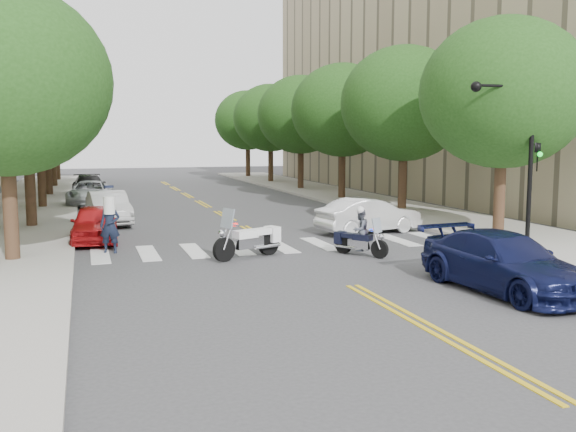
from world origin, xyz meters
name	(u,v)px	position (x,y,z in m)	size (l,w,h in m)	color
ground	(352,286)	(0.00, 0.00, 0.00)	(140.00, 140.00, 0.00)	#38383A
sidewalk_left	(29,208)	(-9.50, 22.00, 0.07)	(5.00, 60.00, 0.15)	#9E9991
sidewalk_right	(352,198)	(9.50, 22.00, 0.07)	(5.00, 60.00, 0.15)	#9E9991
building_right	(536,42)	(26.00, 26.00, 11.00)	(26.00, 44.00, 22.00)	tan
tree_l_0	(4,81)	(-8.80, 6.00, 5.55)	(6.40, 6.40, 8.45)	#382316
tree_l_1	(26,97)	(-8.80, 14.00, 5.55)	(6.40, 6.40, 8.45)	#382316
tree_l_2	(38,106)	(-8.80, 22.00, 5.55)	(6.40, 6.40, 8.45)	#382316
tree_l_3	(46,112)	(-8.80, 30.00, 5.55)	(6.40, 6.40, 8.45)	#382316
tree_l_4	(52,116)	(-8.80, 38.00, 5.55)	(6.40, 6.40, 8.45)	#382316
tree_l_5	(56,119)	(-8.80, 46.00, 5.55)	(6.40, 6.40, 8.45)	#382316
tree_r_0	(504,93)	(8.80, 6.00, 5.55)	(6.40, 6.40, 8.45)	#382316
tree_r_1	(404,104)	(8.80, 14.00, 5.55)	(6.40, 6.40, 8.45)	#382316
tree_r_2	(343,110)	(8.80, 22.00, 5.55)	(6.40, 6.40, 8.45)	#382316
tree_r_3	(301,115)	(8.80, 30.00, 5.55)	(6.40, 6.40, 8.45)	#382316
tree_r_4	(271,118)	(8.80, 38.00, 5.55)	(6.40, 6.40, 8.45)	#382316
tree_r_5	(248,120)	(8.80, 46.00, 5.55)	(6.40, 6.40, 8.45)	#382316
traffic_signal_pole	(520,142)	(7.72, 3.50, 3.72)	(2.82, 0.42, 6.00)	black
motorcycle_police	(359,234)	(1.95, 3.97, 0.73)	(1.28, 1.83, 1.64)	black
motorcycle_parked	(253,240)	(-1.47, 4.74, 0.58)	(2.46, 1.34, 1.67)	black
officer_standing	(110,226)	(-5.84, 6.98, 0.92)	(0.67, 0.44, 1.84)	black
convertible	(369,215)	(4.41, 8.50, 0.72)	(1.52, 4.37, 1.44)	silver
sedan_blue	(504,262)	(3.40, -1.71, 0.74)	(2.08, 5.11, 1.48)	#0E133B
parked_car_a	(94,224)	(-6.30, 9.50, 0.69)	(1.64, 4.08, 1.39)	#B61316
parked_car_b	(109,208)	(-5.61, 14.50, 0.74)	(1.56, 4.47, 1.47)	#BABABA
parked_car_c	(90,193)	(-6.30, 23.50, 0.69)	(2.30, 4.99, 1.39)	#B1B5B9
parked_car_d	(89,186)	(-6.30, 28.50, 0.73)	(2.03, 5.00, 1.45)	black
parked_car_e	(89,183)	(-6.30, 31.78, 0.69)	(1.63, 4.06, 1.38)	#939398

